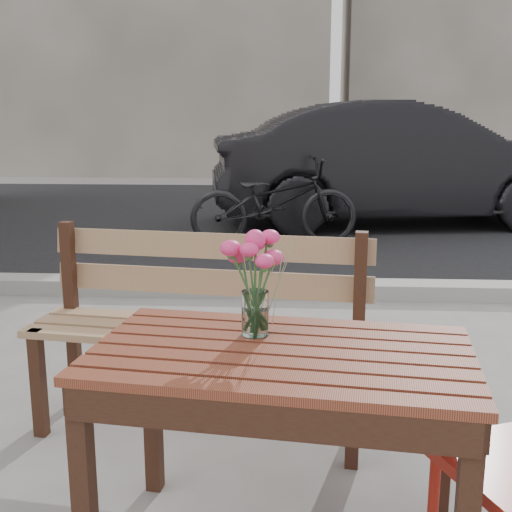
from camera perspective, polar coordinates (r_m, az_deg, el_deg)
The scene contains 7 objects.
street at distance 7.03m, azimuth 1.19°, elevation 1.35°, with size 30.00×8.12×0.12m.
backdrop_buildings at distance 16.38m, azimuth 3.25°, elevation 20.21°, with size 15.50×4.00×8.00m.
main_table at distance 1.98m, azimuth 2.22°, elevation -11.41°, with size 1.21×0.80×0.70m.
main_bench at distance 2.85m, azimuth -4.66°, elevation -4.41°, with size 1.52×0.63×0.92m.
main_vase at distance 1.99m, azimuth -0.09°, elevation -1.29°, with size 0.18×0.18×0.34m.
parked_car at distance 8.41m, azimuth 12.59°, elevation 7.99°, with size 1.64×4.70×1.55m, color black.
bicycle at distance 6.87m, azimuth 1.62°, elevation 4.80°, with size 0.62×1.79×0.94m, color black.
Camera 1 is at (0.27, -1.83, 1.38)m, focal length 45.00 mm.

